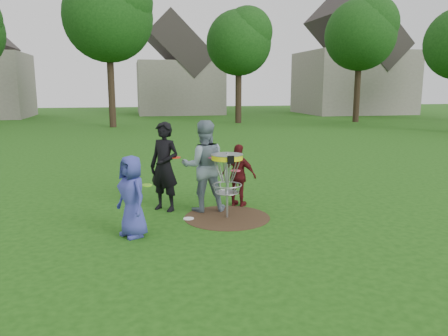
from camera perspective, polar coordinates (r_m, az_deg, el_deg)
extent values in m
plane|color=#19470F|center=(9.20, 0.40, -6.48)|extent=(100.00, 100.00, 0.00)
cylinder|color=#47331E|center=(9.19, 0.40, -6.45)|extent=(1.80, 1.80, 0.01)
imported|color=#373C98|center=(8.07, -11.93, -3.64)|extent=(0.78, 0.87, 1.50)
imported|color=black|center=(9.61, -7.79, 0.18)|extent=(0.84, 0.82, 1.96)
imported|color=gray|center=(9.51, -2.67, 0.27)|extent=(1.00, 0.79, 1.99)
imported|color=#541316|center=(9.91, 1.95, -0.97)|extent=(0.87, 0.80, 1.42)
cylinder|color=white|center=(9.11, -4.65, -6.62)|extent=(0.22, 0.22, 0.02)
cylinder|color=#9EA0A5|center=(9.02, 0.40, -2.28)|extent=(0.05, 0.05, 1.38)
cylinder|color=#E5E70C|center=(8.90, 0.41, 1.42)|extent=(0.64, 0.64, 0.10)
cylinder|color=#9EA0A5|center=(8.89, 0.41, 1.78)|extent=(0.66, 0.66, 0.01)
cube|color=black|center=(8.59, 0.88, 1.08)|extent=(0.14, 0.02, 0.16)
torus|color=#9EA0A5|center=(9.01, 0.40, -2.22)|extent=(0.62, 0.62, 0.02)
torus|color=#9EA0A5|center=(9.05, 0.40, -3.21)|extent=(0.50, 0.50, 0.02)
cylinder|color=#9EA0A5|center=(9.05, 0.40, -3.27)|extent=(0.44, 0.44, 0.01)
cylinder|color=#71D617|center=(8.13, -10.14, -2.23)|extent=(0.22, 0.22, 0.02)
cylinder|color=red|center=(9.43, -6.35, 1.38)|extent=(0.22, 0.22, 0.02)
cylinder|color=#F03F96|center=(9.26, -1.57, 1.42)|extent=(0.22, 0.22, 0.02)
cylinder|color=#EA3D60|center=(9.61, 1.53, -0.35)|extent=(0.22, 0.22, 0.02)
cylinder|color=#38281C|center=(30.10, -14.47, 9.59)|extent=(0.46, 0.46, 4.62)
sphere|color=#164211|center=(30.40, -14.91, 18.53)|extent=(5.72, 5.72, 5.72)
cylinder|color=#38281C|center=(32.56, 1.89, 9.23)|extent=(0.46, 0.46, 3.78)
sphere|color=#164211|center=(32.69, 1.94, 16.03)|extent=(4.68, 4.68, 4.68)
cylinder|color=#38281C|center=(34.95, 16.97, 9.22)|extent=(0.46, 0.46, 4.20)
sphere|color=#164211|center=(35.14, 17.37, 16.24)|extent=(5.20, 5.20, 5.20)
cube|color=gray|center=(43.85, -5.87, 10.35)|extent=(8.00, 7.00, 5.00)
cube|color=#2D2826|center=(44.01, -5.97, 15.49)|extent=(6.11, 7.14, 6.11)
cube|color=gray|center=(46.12, 16.46, 10.61)|extent=(10.00, 8.00, 6.00)
cube|color=#2D2826|center=(46.40, 16.78, 16.54)|extent=(7.64, 8.16, 7.64)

